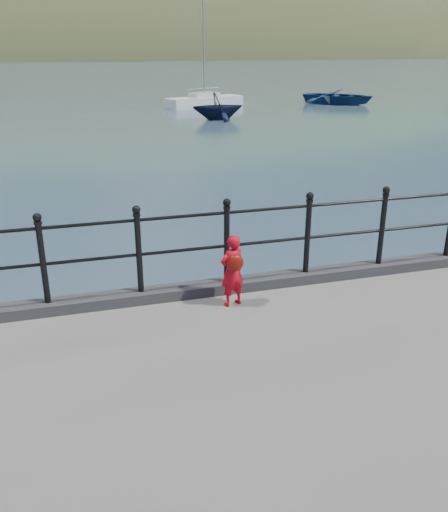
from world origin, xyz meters
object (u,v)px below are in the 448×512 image
object	(u,v)px
child	(232,270)
sailboat_near	(204,102)
launch_navy	(218,106)
railing	(183,240)
launch_blue	(338,97)

from	to	relation	value
child	sailboat_near	distance (m)	34.50
launch_navy	sailboat_near	size ratio (longest dim) A/B	0.37
railing	launch_navy	distance (m)	26.80
railing	launch_navy	bearing A→B (deg)	73.52
launch_navy	sailboat_near	bearing A→B (deg)	-8.66
launch_navy	railing	bearing A→B (deg)	162.85
railing	launch_navy	size ratio (longest dim) A/B	5.93
railing	launch_blue	xyz separation A→B (m)	(18.93, 32.11, -1.28)
railing	launch_blue	world-z (taller)	railing
child	launch_blue	size ratio (longest dim) A/B	0.19
railing	sailboat_near	xyz separation A→B (m)	(8.64, 33.08, -1.48)
child	railing	bearing A→B (deg)	-57.98
child	sailboat_near	bearing A→B (deg)	-122.34
launch_blue	sailboat_near	xyz separation A→B (m)	(-10.30, 0.97, -0.21)
launch_blue	child	bearing A→B (deg)	-164.29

